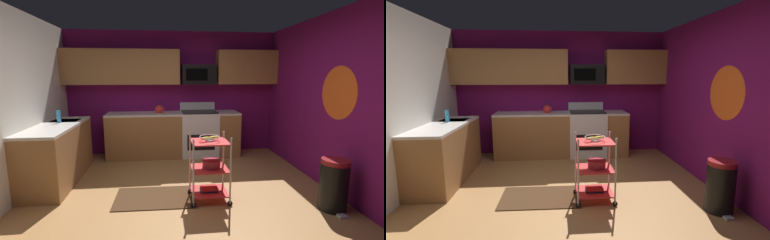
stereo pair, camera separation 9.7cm
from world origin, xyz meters
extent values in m
cube|color=#A87542|center=(0.00, 0.00, -0.02)|extent=(4.40, 4.80, 0.04)
cube|color=#6B1156|center=(0.00, 2.43, 1.30)|extent=(4.52, 0.06, 2.60)
cube|color=#6B1156|center=(2.23, 0.00, 1.30)|extent=(0.06, 4.80, 2.60)
cylinder|color=#E5591E|center=(2.20, 0.06, 1.45)|extent=(0.00, 0.75, 0.75)
cube|color=#9E6B3D|center=(0.00, 2.10, 0.44)|extent=(2.73, 0.60, 0.88)
cube|color=silver|center=(0.00, 2.10, 0.90)|extent=(2.73, 0.60, 0.04)
cube|color=#9E6B3D|center=(-1.90, 0.93, 0.44)|extent=(0.60, 1.74, 0.88)
cube|color=silver|center=(-1.90, 0.93, 0.90)|extent=(0.60, 1.74, 0.04)
cube|color=#B7BABC|center=(-1.90, 1.35, 0.84)|extent=(0.44, 0.36, 0.16)
cube|color=white|center=(0.53, 2.10, 0.46)|extent=(0.76, 0.64, 0.92)
cube|color=black|center=(0.53, 1.78, 0.35)|extent=(0.56, 0.01, 0.32)
cube|color=white|center=(0.53, 2.39, 1.01)|extent=(0.76, 0.06, 0.18)
cube|color=black|center=(0.53, 2.10, 0.93)|extent=(0.72, 0.60, 0.02)
cube|color=#9E6B3D|center=(-1.03, 2.23, 1.85)|extent=(2.33, 0.33, 0.70)
cube|color=#9E6B3D|center=(1.57, 2.23, 1.85)|extent=(1.27, 0.33, 0.70)
cube|color=black|center=(0.53, 2.21, 1.70)|extent=(0.70, 0.38, 0.40)
cube|color=black|center=(0.47, 2.02, 1.70)|extent=(0.44, 0.01, 0.24)
cylinder|color=silver|center=(0.14, -0.21, 0.47)|extent=(0.02, 0.02, 0.88)
cylinder|color=black|center=(0.14, -0.21, 0.04)|extent=(0.07, 0.02, 0.07)
cylinder|color=silver|center=(0.62, -0.21, 0.47)|extent=(0.02, 0.02, 0.88)
cylinder|color=black|center=(0.62, -0.21, 0.04)|extent=(0.07, 0.02, 0.07)
cylinder|color=silver|center=(0.14, 0.20, 0.47)|extent=(0.02, 0.02, 0.88)
cylinder|color=black|center=(0.14, 0.20, 0.04)|extent=(0.07, 0.02, 0.07)
cylinder|color=silver|center=(0.62, 0.20, 0.47)|extent=(0.02, 0.02, 0.88)
cylinder|color=black|center=(0.62, 0.20, 0.04)|extent=(0.07, 0.02, 0.07)
cube|color=red|center=(0.38, 0.00, 0.12)|extent=(0.49, 0.42, 0.02)
cube|color=red|center=(0.38, 0.00, 0.45)|extent=(0.49, 0.42, 0.02)
cube|color=red|center=(0.38, 0.00, 0.82)|extent=(0.49, 0.42, 0.02)
torus|color=silver|center=(0.38, 0.00, 0.89)|extent=(0.27, 0.27, 0.01)
cylinder|color=silver|center=(0.38, 0.00, 0.84)|extent=(0.12, 0.12, 0.02)
ellipsoid|color=yellow|center=(0.43, 0.01, 0.87)|extent=(0.17, 0.09, 0.04)
ellipsoid|color=yellow|center=(0.33, -0.02, 0.87)|extent=(0.17, 0.09, 0.04)
cylinder|color=maroon|center=(0.41, 0.00, 0.51)|extent=(0.24, 0.24, 0.11)
torus|color=maroon|center=(0.41, 0.00, 0.57)|extent=(0.25, 0.25, 0.01)
cube|color=#1E4C8C|center=(0.38, 0.00, 0.14)|extent=(0.25, 0.14, 0.03)
cube|color=#B22626|center=(0.38, 0.00, 0.17)|extent=(0.23, 0.19, 0.03)
sphere|color=red|center=(-0.30, 2.10, 0.99)|extent=(0.18, 0.18, 0.18)
sphere|color=black|center=(-0.30, 2.10, 1.08)|extent=(0.03, 0.03, 0.03)
cone|color=red|center=(-0.22, 2.10, 1.01)|extent=(0.09, 0.04, 0.06)
torus|color=black|center=(-0.30, 2.10, 1.10)|extent=(0.12, 0.01, 0.12)
cylinder|color=#2D8CBF|center=(-1.93, 1.15, 1.02)|extent=(0.06, 0.06, 0.20)
cylinder|color=black|center=(1.90, -0.43, 0.30)|extent=(0.34, 0.34, 0.60)
cylinder|color=maroon|center=(1.90, -0.43, 0.63)|extent=(0.33, 0.33, 0.06)
cube|color=#B2B2B7|center=(1.90, -0.64, 0.01)|extent=(0.10, 0.08, 0.03)
cube|color=#472D19|center=(-0.36, 0.13, 0.01)|extent=(1.11, 0.72, 0.01)
camera|label=1|loc=(-0.24, -3.40, 1.71)|focal=24.99mm
camera|label=2|loc=(-0.14, -3.41, 1.71)|focal=24.99mm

